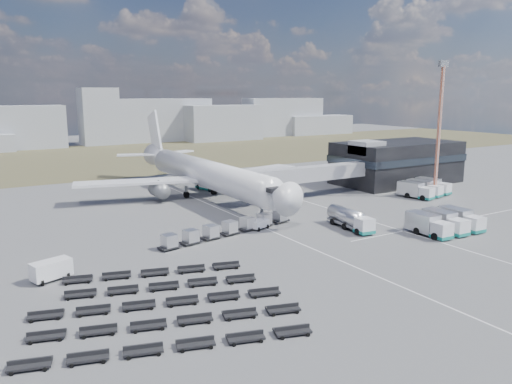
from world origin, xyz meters
TOP-DOWN VIEW (x-y plane):
  - ground at (0.00, 0.00)m, footprint 420.00×420.00m
  - grass_strip at (0.00, 110.00)m, footprint 420.00×90.00m
  - lane_markings at (9.77, 3.00)m, footprint 47.12×110.00m
  - terminal at (47.77, 23.96)m, footprint 30.40×16.40m
  - jet_bridge at (15.90, 20.42)m, footprint 30.30×3.80m
  - airliner at (0.00, 32.38)m, footprint 51.59×64.53m
  - skyline at (1.81, 153.40)m, footprint 301.21×23.71m
  - fuel_tanker at (9.66, -2.51)m, footprint 3.53×10.17m
  - pushback_tug at (-3.06, 4.95)m, footprint 3.65×2.78m
  - utility_van at (-35.58, -1.70)m, footprint 4.90×3.30m
  - catering_truck at (4.22, 39.39)m, footprint 3.61×6.47m
  - service_trucks_near at (21.12, -11.76)m, footprint 10.27×7.90m
  - service_trucks_far at (41.26, 9.54)m, footprint 11.21×9.33m
  - uld_row at (-8.64, 4.43)m, footprint 24.86×6.72m
  - baggage_dollies at (-27.31, -15.57)m, footprint 28.97×26.17m
  - floodlight_mast at (42.20, 7.65)m, footprint 2.63×2.17m

SIDE VIEW (x-z plane):
  - ground at x=0.00m, z-range 0.00..0.00m
  - grass_strip at x=0.00m, z-range 0.00..0.01m
  - lane_markings at x=9.77m, z-range 0.00..0.01m
  - baggage_dollies at x=-27.31m, z-range 0.00..0.80m
  - pushback_tug at x=-3.06m, z-range 0.00..1.46m
  - uld_row at x=-8.64m, z-range 0.19..2.13m
  - utility_van at x=-35.58m, z-range 0.00..2.38m
  - catering_truck at x=4.22m, z-range 0.03..2.84m
  - fuel_tanker at x=9.66m, z-range 0.00..3.22m
  - service_trucks_far at x=41.26m, z-range 0.13..3.14m
  - service_trucks_near at x=21.12m, z-range 0.13..3.18m
  - jet_bridge at x=15.90m, z-range 1.53..8.58m
  - terminal at x=47.77m, z-range -0.25..10.75m
  - airliner at x=0.00m, z-range -3.52..14.10m
  - skyline at x=1.81m, z-range -3.31..20.86m
  - floodlight_mast at x=42.20m, z-range 0.03..28.09m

